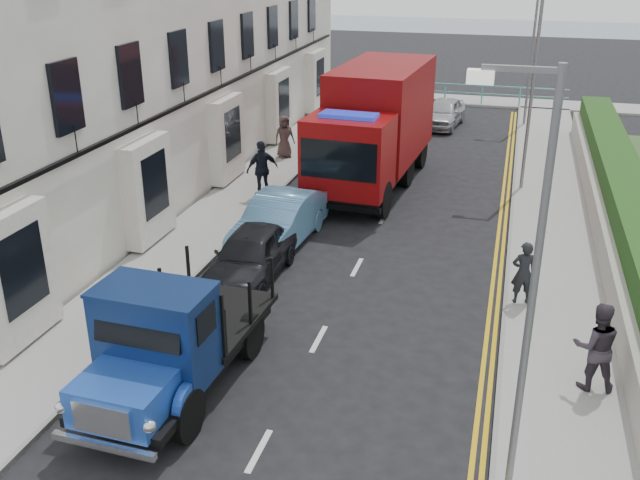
{
  "coord_description": "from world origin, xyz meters",
  "views": [
    {
      "loc": [
        3.76,
        -11.58,
        8.44
      ],
      "look_at": [
        -0.63,
        4.43,
        1.4
      ],
      "focal_mm": 40.0,
      "sensor_mm": 36.0,
      "label": 1
    }
  ],
  "objects_px": {
    "lamp_near": "(526,277)",
    "bedford_lorry": "(163,350)",
    "parked_car_front": "(250,255)",
    "pedestrian_east_near": "(523,273)",
    "red_lorry": "(375,124)",
    "lamp_far": "(530,42)",
    "lamp_mid": "(530,79)"
  },
  "relations": [
    {
      "from": "lamp_mid",
      "to": "lamp_far",
      "type": "relative_size",
      "value": 1.0
    },
    {
      "from": "parked_car_front",
      "to": "lamp_mid",
      "type": "bearing_deg",
      "value": 54.61
    },
    {
      "from": "parked_car_front",
      "to": "lamp_near",
      "type": "bearing_deg",
      "value": -43.82
    },
    {
      "from": "parked_car_front",
      "to": "bedford_lorry",
      "type": "bearing_deg",
      "value": -86.08
    },
    {
      "from": "lamp_far",
      "to": "pedestrian_east_near",
      "type": "relative_size",
      "value": 4.34
    },
    {
      "from": "lamp_far",
      "to": "red_lorry",
      "type": "relative_size",
      "value": 0.84
    },
    {
      "from": "parked_car_front",
      "to": "pedestrian_east_near",
      "type": "relative_size",
      "value": 2.51
    },
    {
      "from": "red_lorry",
      "to": "lamp_far",
      "type": "bearing_deg",
      "value": 67.97
    },
    {
      "from": "lamp_near",
      "to": "bedford_lorry",
      "type": "xyz_separation_m",
      "value": [
        -6.43,
        0.94,
        -2.83
      ]
    },
    {
      "from": "lamp_mid",
      "to": "pedestrian_east_near",
      "type": "xyz_separation_m",
      "value": [
        0.22,
        -9.15,
        -3.07
      ]
    },
    {
      "from": "lamp_far",
      "to": "red_lorry",
      "type": "height_order",
      "value": "lamp_far"
    },
    {
      "from": "lamp_mid",
      "to": "parked_car_front",
      "type": "xyz_separation_m",
      "value": [
        -6.78,
        -9.42,
        -3.31
      ]
    },
    {
      "from": "lamp_mid",
      "to": "pedestrian_east_near",
      "type": "height_order",
      "value": "lamp_mid"
    },
    {
      "from": "bedford_lorry",
      "to": "lamp_near",
      "type": "bearing_deg",
      "value": -5.86
    },
    {
      "from": "bedford_lorry",
      "to": "pedestrian_east_near",
      "type": "height_order",
      "value": "bedford_lorry"
    },
    {
      "from": "bedford_lorry",
      "to": "parked_car_front",
      "type": "distance_m",
      "value": 5.68
    },
    {
      "from": "red_lorry",
      "to": "lamp_mid",
      "type": "bearing_deg",
      "value": 11.68
    },
    {
      "from": "pedestrian_east_near",
      "to": "lamp_near",
      "type": "bearing_deg",
      "value": 75.6
    },
    {
      "from": "lamp_near",
      "to": "pedestrian_east_near",
      "type": "bearing_deg",
      "value": 88.14
    },
    {
      "from": "lamp_near",
      "to": "pedestrian_east_near",
      "type": "height_order",
      "value": "lamp_near"
    },
    {
      "from": "lamp_near",
      "to": "lamp_far",
      "type": "xyz_separation_m",
      "value": [
        0.0,
        26.0,
        0.0
      ]
    },
    {
      "from": "lamp_near",
      "to": "parked_car_front",
      "type": "height_order",
      "value": "lamp_near"
    },
    {
      "from": "lamp_mid",
      "to": "lamp_far",
      "type": "bearing_deg",
      "value": 90.0
    },
    {
      "from": "lamp_mid",
      "to": "red_lorry",
      "type": "bearing_deg",
      "value": -172.13
    },
    {
      "from": "lamp_near",
      "to": "lamp_far",
      "type": "bearing_deg",
      "value": 90.0
    },
    {
      "from": "lamp_mid",
      "to": "bedford_lorry",
      "type": "bearing_deg",
      "value": -113.1
    },
    {
      "from": "red_lorry",
      "to": "parked_car_front",
      "type": "xyz_separation_m",
      "value": [
        -1.59,
        -8.7,
        -1.58
      ]
    },
    {
      "from": "bedford_lorry",
      "to": "pedestrian_east_near",
      "type": "bearing_deg",
      "value": 44.11
    },
    {
      "from": "lamp_near",
      "to": "lamp_mid",
      "type": "xyz_separation_m",
      "value": [
        0.0,
        16.0,
        0.0
      ]
    },
    {
      "from": "lamp_near",
      "to": "pedestrian_east_near",
      "type": "xyz_separation_m",
      "value": [
        0.22,
        6.85,
        -3.07
      ]
    },
    {
      "from": "lamp_far",
      "to": "bedford_lorry",
      "type": "xyz_separation_m",
      "value": [
        -6.43,
        -25.06,
        -2.83
      ]
    },
    {
      "from": "lamp_far",
      "to": "pedestrian_east_near",
      "type": "height_order",
      "value": "lamp_far"
    }
  ]
}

